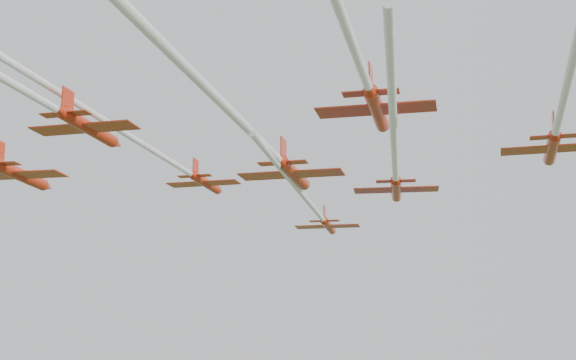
# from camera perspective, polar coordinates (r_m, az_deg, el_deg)

# --- Properties ---
(jet_lead) EXTENTS (8.23, 49.42, 2.45)m
(jet_lead) POSITION_cam_1_polar(r_m,az_deg,el_deg) (92.15, 1.93, -2.12)
(jet_lead) COLOR red
(jet_row2_left) EXTENTS (8.35, 46.17, 2.44)m
(jet_row2_left) POSITION_cam_1_polar(r_m,az_deg,el_deg) (81.42, -8.31, 1.30)
(jet_row2_left) COLOR red
(jet_row2_right) EXTENTS (8.81, 51.84, 2.65)m
(jet_row2_right) POSITION_cam_1_polar(r_m,az_deg,el_deg) (74.10, 7.62, 1.23)
(jet_row2_right) COLOR red
(jet_row3_mid) EXTENTS (10.67, 70.43, 2.94)m
(jet_row3_mid) POSITION_cam_1_polar(r_m,az_deg,el_deg) (58.55, -3.64, 4.42)
(jet_row3_mid) COLOR red
(jet_row3_right) EXTENTS (10.33, 57.82, 2.67)m
(jet_row3_right) POSITION_cam_1_polar(r_m,az_deg,el_deg) (61.57, 19.00, 5.43)
(jet_row3_right) COLOR red
(jet_row4_right) EXTENTS (9.19, 59.47, 2.72)m
(jet_row4_right) POSITION_cam_1_polar(r_m,az_deg,el_deg) (48.15, 4.39, 10.20)
(jet_row4_right) COLOR red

